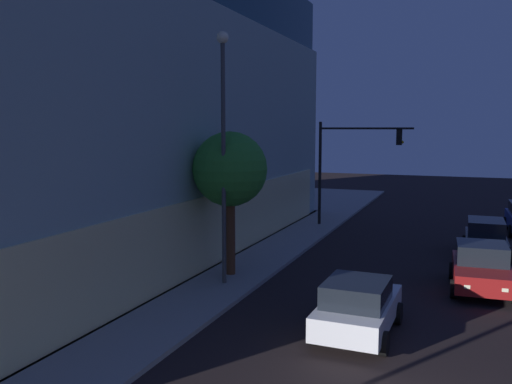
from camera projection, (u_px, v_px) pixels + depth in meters
modern_building at (25, 106)px, 26.07m from camera, size 32.36×20.73×14.16m
traffic_light_far_corner at (349, 155)px, 31.76m from camera, size 0.61×5.43×6.15m
street_lamp_sidewalk at (223, 131)px, 19.63m from camera, size 0.44×0.44×9.21m
sidewalk_tree at (230, 170)px, 21.04m from camera, size 2.93×2.93×5.66m
car_white at (358, 306)px, 15.50m from camera, size 4.12×2.19×1.65m
car_red at (481, 267)px, 19.83m from camera, size 4.24×2.33×1.69m
car_black at (486, 238)px, 25.11m from camera, size 4.46×2.04×1.67m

